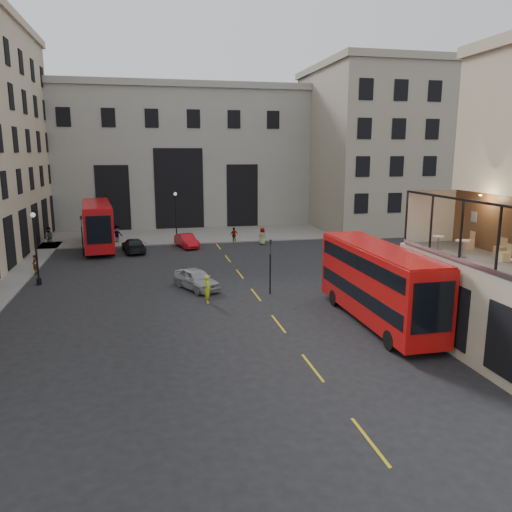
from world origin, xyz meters
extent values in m
plane|color=black|center=(0.00, 0.00, 0.00)|extent=(140.00, 140.00, 0.00)
cube|color=black|center=(4.98, 0.00, 2.00)|extent=(0.08, 9.20, 3.00)
cube|color=beige|center=(6.50, 5.00, 6.05)|extent=(3.00, 0.04, 2.90)
cube|color=black|center=(6.50, 0.00, 7.50)|extent=(3.00, 10.00, 0.04)
cube|color=slate|center=(5.00, 0.00, 4.70)|extent=(0.12, 10.00, 0.18)
cube|color=black|center=(5.00, 0.00, 7.45)|extent=(0.12, 10.00, 0.10)
cube|color=beige|center=(7.92, 3.20, 6.20)|extent=(0.04, 0.45, 0.55)
cylinder|color=#FFD899|center=(7.30, 2.00, 7.45)|extent=(0.12, 0.12, 0.05)
cube|color=#C4B193|center=(6.50, 0.00, 2.25)|extent=(3.00, 11.00, 4.50)
cube|color=slate|center=(6.50, 0.00, 4.55)|extent=(3.00, 10.00, 0.10)
cube|color=gray|center=(-5.00, 48.00, 9.00)|extent=(34.00, 10.00, 18.00)
cube|color=gray|center=(-5.00, 48.00, 17.60)|extent=(35.00, 10.60, 0.80)
cube|color=black|center=(-5.00, 42.96, 5.00)|extent=(6.00, 0.12, 10.00)
cube|color=black|center=(-13.00, 42.96, 4.00)|extent=(4.00, 0.12, 8.00)
cube|color=black|center=(3.00, 42.96, 4.00)|extent=(4.00, 0.12, 8.00)
cube|color=gray|center=(20.00, 40.00, 10.00)|extent=(16.00, 18.00, 20.00)
cube|color=gray|center=(20.00, 40.00, 19.60)|extent=(16.60, 18.60, 0.80)
cube|color=slate|center=(-6.00, 38.00, 0.06)|extent=(40.00, 12.00, 0.12)
cylinder|color=black|center=(-1.00, 12.00, 1.40)|extent=(0.10, 0.10, 2.80)
imported|color=black|center=(-1.00, 12.00, 3.30)|extent=(0.16, 0.20, 1.00)
cylinder|color=black|center=(-15.00, 28.00, 1.40)|extent=(0.10, 0.10, 2.80)
imported|color=black|center=(-15.00, 28.00, 3.30)|extent=(0.16, 0.20, 1.00)
cylinder|color=black|center=(-17.00, 18.00, 2.50)|extent=(0.14, 0.14, 5.00)
cylinder|color=black|center=(-17.00, 18.00, 0.25)|extent=(0.36, 0.36, 0.50)
sphere|color=silver|center=(-17.00, 18.00, 5.15)|extent=(0.36, 0.36, 0.36)
cylinder|color=black|center=(-6.00, 34.00, 2.50)|extent=(0.14, 0.14, 5.00)
cylinder|color=black|center=(-6.00, 34.00, 0.25)|extent=(0.36, 0.36, 0.50)
sphere|color=silver|center=(-6.00, 34.00, 5.15)|extent=(0.36, 0.36, 0.36)
cube|color=#B90E0C|center=(3.50, 5.04, 2.37)|extent=(2.57, 11.09, 3.93)
cube|color=black|center=(3.50, 5.04, 1.81)|extent=(2.61, 10.49, 0.81)
cube|color=black|center=(3.50, 5.04, 3.58)|extent=(2.61, 10.49, 0.81)
cube|color=#B90E0C|center=(3.50, 5.04, 4.36)|extent=(2.47, 10.87, 0.12)
cylinder|color=black|center=(2.34, 8.58, 0.50)|extent=(0.29, 1.01, 1.01)
cylinder|color=black|center=(4.62, 8.60, 0.50)|extent=(0.29, 1.01, 1.01)
cylinder|color=black|center=(2.38, 1.16, 0.50)|extent=(0.29, 1.01, 1.01)
cylinder|color=black|center=(4.66, 1.17, 0.50)|extent=(0.29, 1.01, 1.01)
cube|color=#AF0C0F|center=(-13.93, 31.81, 2.47)|extent=(3.87, 11.78, 4.10)
cube|color=black|center=(-13.93, 31.81, 1.89)|extent=(3.84, 11.16, 0.84)
cube|color=black|center=(-13.93, 31.81, 3.73)|extent=(3.84, 11.16, 0.84)
cube|color=#AF0C0F|center=(-13.93, 31.81, 4.55)|extent=(3.74, 11.54, 0.13)
cylinder|color=black|center=(-15.52, 35.36, 0.53)|extent=(0.41, 1.08, 1.05)
cylinder|color=black|center=(-13.15, 35.62, 0.53)|extent=(0.41, 1.08, 1.05)
cylinder|color=black|center=(-14.68, 27.66, 0.53)|extent=(0.41, 1.08, 1.05)
cylinder|color=black|center=(-12.31, 27.92, 0.53)|extent=(0.41, 1.08, 1.05)
imported|color=#9EA1A6|center=(-5.81, 14.34, 0.74)|extent=(3.37, 4.65, 1.47)
imported|color=#B30B13|center=(-5.22, 30.33, 0.68)|extent=(2.41, 4.38, 1.37)
imported|color=black|center=(-10.44, 28.89, 0.68)|extent=(2.62, 4.90, 1.35)
imported|color=gray|center=(-5.89, 15.46, 0.51)|extent=(2.00, 0.81, 1.03)
imported|color=#D3EB18|center=(-5.42, 10.91, 0.91)|extent=(0.47, 0.69, 1.82)
imported|color=gray|center=(-19.00, 34.22, 0.98)|extent=(1.09, 0.93, 1.96)
imported|color=gray|center=(-12.25, 34.37, 0.95)|extent=(1.42, 1.23, 1.90)
imported|color=gray|center=(0.00, 32.12, 0.81)|extent=(1.03, 0.69, 1.63)
imported|color=gray|center=(2.67, 30.20, 0.89)|extent=(1.00, 1.02, 1.78)
imported|color=gray|center=(-17.92, 21.42, 0.78)|extent=(0.47, 0.63, 1.57)
cylinder|color=silver|center=(5.70, 0.84, 5.41)|extent=(0.67, 0.67, 0.04)
cylinder|color=slate|center=(5.70, 0.84, 5.01)|extent=(0.09, 0.09, 0.78)
cylinder|color=slate|center=(5.70, 0.84, 4.62)|extent=(0.49, 0.49, 0.03)
cylinder|color=white|center=(5.70, 2.86, 5.29)|extent=(0.57, 0.57, 0.04)
cylinder|color=slate|center=(5.70, 2.86, 4.95)|extent=(0.08, 0.08, 0.66)
cylinder|color=slate|center=(5.70, 2.86, 4.61)|extent=(0.42, 0.42, 0.03)
cube|color=tan|center=(7.09, -0.42, 4.82)|extent=(0.49, 0.49, 0.43)
cube|color=tan|center=(7.26, -0.47, 5.23)|extent=(0.13, 0.40, 0.39)
cube|color=tan|center=(7.65, 0.64, 4.84)|extent=(0.49, 0.49, 0.48)
cube|color=tan|center=(7.85, 0.65, 5.29)|extent=(0.08, 0.45, 0.42)
cube|color=tan|center=(7.36, 2.69, 4.84)|extent=(0.49, 0.49, 0.48)
cube|color=tan|center=(7.56, 2.67, 5.29)|extent=(0.09, 0.45, 0.43)
camera|label=1|loc=(-9.00, -20.00, 9.59)|focal=35.00mm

